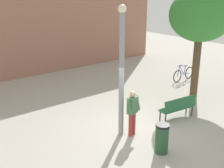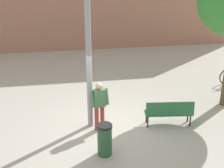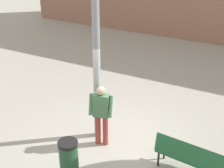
{
  "view_description": "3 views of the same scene",
  "coord_description": "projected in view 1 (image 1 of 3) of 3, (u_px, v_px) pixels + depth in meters",
  "views": [
    {
      "loc": [
        -6.52,
        -6.91,
        5.04
      ],
      "look_at": [
        0.53,
        2.07,
        1.17
      ],
      "focal_mm": 45.99,
      "sensor_mm": 36.0,
      "label": 1
    },
    {
      "loc": [
        -1.4,
        -9.56,
        5.68
      ],
      "look_at": [
        0.37,
        1.28,
        1.0
      ],
      "focal_mm": 52.6,
      "sensor_mm": 36.0,
      "label": 2
    },
    {
      "loc": [
        3.15,
        -6.25,
        5.27
      ],
      "look_at": [
        -0.81,
        1.49,
        0.89
      ],
      "focal_mm": 53.02,
      "sensor_mm": 36.0,
      "label": 3
    }
  ],
  "objects": [
    {
      "name": "ground_plane",
      "position": [
        135.0,
        131.0,
        10.58
      ],
      "size": [
        36.0,
        36.0,
        0.0
      ],
      "primitive_type": "plane",
      "color": "#A8A399"
    },
    {
      "name": "building_facade",
      "position": [
        23.0,
        15.0,
        16.83
      ],
      "size": [
        18.52,
        2.0,
        7.0
      ],
      "primitive_type": "cube",
      "color": "#9E6B56",
      "rests_on": "ground_plane"
    },
    {
      "name": "lamppost",
      "position": [
        122.0,
        69.0,
        9.6
      ],
      "size": [
        0.28,
        0.28,
        4.54
      ],
      "color": "gray",
      "rests_on": "ground_plane"
    },
    {
      "name": "person_by_lamppost",
      "position": [
        133.0,
        110.0,
        10.01
      ],
      "size": [
        0.63,
        0.39,
        1.67
      ],
      "color": "#9E3833",
      "rests_on": "ground_plane"
    },
    {
      "name": "park_bench",
      "position": [
        178.0,
        106.0,
        11.39
      ],
      "size": [
        1.64,
        0.65,
        0.92
      ],
      "color": "#236038",
      "rests_on": "ground_plane"
    },
    {
      "name": "plaza_tree",
      "position": [
        201.0,
        16.0,
        12.8
      ],
      "size": [
        2.83,
        2.83,
        5.07
      ],
      "color": "brown",
      "rests_on": "ground_plane"
    },
    {
      "name": "bicycle_blue",
      "position": [
        183.0,
        74.0,
        16.19
      ],
      "size": [
        1.81,
        0.14,
        0.97
      ],
      "color": "black",
      "rests_on": "ground_plane"
    },
    {
      "name": "trash_bin",
      "position": [
        162.0,
        138.0,
        9.07
      ],
      "size": [
        0.44,
        0.44,
        0.99
      ],
      "color": "#234C2D",
      "rests_on": "ground_plane"
    }
  ]
}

